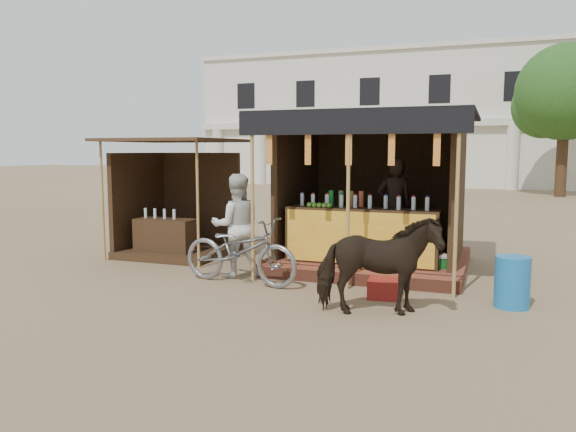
{
  "coord_description": "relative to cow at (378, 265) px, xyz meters",
  "views": [
    {
      "loc": [
        3.09,
        -6.81,
        2.15
      ],
      "look_at": [
        0.0,
        1.6,
        1.1
      ],
      "focal_mm": 35.0,
      "sensor_mm": 36.0,
      "label": 1
    }
  ],
  "objects": [
    {
      "name": "ground",
      "position": [
        -1.71,
        -0.31,
        -0.66
      ],
      "size": [
        120.0,
        120.0,
        0.0
      ],
      "primitive_type": "plane",
      "color": "#846B4C",
      "rests_on": "ground"
    },
    {
      "name": "main_stall",
      "position": [
        -0.69,
        3.05,
        0.37
      ],
      "size": [
        3.6,
        3.61,
        2.78
      ],
      "color": "brown",
      "rests_on": "ground"
    },
    {
      "name": "secondary_stall",
      "position": [
        -4.88,
        2.93,
        0.19
      ],
      "size": [
        2.4,
        2.4,
        2.38
      ],
      "color": "#3A2715",
      "rests_on": "ground"
    },
    {
      "name": "cow",
      "position": [
        0.0,
        0.0,
        0.0
      ],
      "size": [
        1.72,
        1.17,
        1.33
      ],
      "primitive_type": "imported",
      "rotation": [
        0.0,
        0.0,
        1.89
      ],
      "color": "black",
      "rests_on": "ground"
    },
    {
      "name": "motorbike",
      "position": [
        -2.43,
        0.99,
        -0.12
      ],
      "size": [
        2.14,
        0.97,
        1.09
      ],
      "primitive_type": "imported",
      "rotation": [
        0.0,
        0.0,
        1.45
      ],
      "color": "gray",
      "rests_on": "ground"
    },
    {
      "name": "bystander",
      "position": [
        -2.7,
        1.43,
        0.21
      ],
      "size": [
        1.07,
        1.01,
        1.76
      ],
      "primitive_type": "imported",
      "rotation": [
        0.0,
        0.0,
        3.67
      ],
      "color": "silver",
      "rests_on": "ground"
    },
    {
      "name": "blue_barrel",
      "position": [
        1.67,
        1.02,
        -0.31
      ],
      "size": [
        0.49,
        0.49,
        0.71
      ],
      "primitive_type": "cylinder",
      "rotation": [
        0.0,
        0.0,
        0.03
      ],
      "color": "#1667A9",
      "rests_on": "ground"
    },
    {
      "name": "red_crate",
      "position": [
        -0.08,
        0.91,
        -0.53
      ],
      "size": [
        0.48,
        0.47,
        0.28
      ],
      "primitive_type": "cube",
      "rotation": [
        0.0,
        0.0,
        0.09
      ],
      "color": "maroon",
      "rests_on": "ground"
    },
    {
      "name": "cooler",
      "position": [
        0.34,
        2.29,
        -0.43
      ],
      "size": [
        0.75,
        0.63,
        0.46
      ],
      "color": "#186E22",
      "rests_on": "ground"
    },
    {
      "name": "background_building",
      "position": [
        -3.71,
        29.63,
        3.32
      ],
      "size": [
        26.0,
        7.45,
        8.18
      ],
      "color": "silver",
      "rests_on": "ground"
    },
    {
      "name": "tree",
      "position": [
        4.1,
        21.83,
        3.97
      ],
      "size": [
        4.5,
        4.4,
        7.0
      ],
      "color": "#382314",
      "rests_on": "ground"
    }
  ]
}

